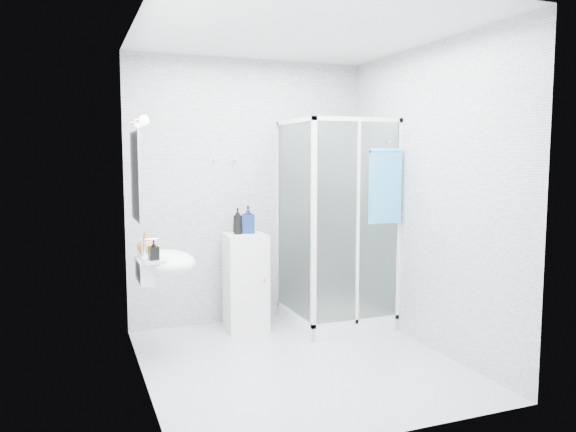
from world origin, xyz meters
name	(u,v)px	position (x,y,z in m)	size (l,w,h in m)	color
room	(298,202)	(0.00, 0.00, 1.30)	(2.40, 2.60, 2.60)	#BABFC1
shower_enclosure	(332,281)	(0.67, 0.77, 0.45)	(0.90, 0.95, 2.00)	white
wall_basin	(163,263)	(-0.99, 0.45, 0.80)	(0.46, 0.56, 0.35)	white
mirror	(135,176)	(-1.19, 0.45, 1.50)	(0.02, 0.60, 0.70)	white
vanity_lights	(140,122)	(-1.14, 0.45, 1.92)	(0.10, 0.40, 0.08)	silver
wall_hooks	(225,160)	(-0.25, 1.26, 1.62)	(0.23, 0.06, 0.03)	silver
storage_cabinet	(246,282)	(-0.13, 1.01, 0.46)	(0.40, 0.42, 0.92)	silver
hand_towel	(385,184)	(1.00, 0.36, 1.40)	(0.32, 0.05, 0.68)	#358EC9
shampoo_bottle_a	(238,221)	(-0.20, 1.03, 1.04)	(0.10, 0.10, 0.25)	black
shampoo_bottle_b	(248,219)	(-0.08, 1.05, 1.05)	(0.12, 0.12, 0.27)	#0D2051
soap_dispenser_orange	(145,243)	(-1.11, 0.58, 0.95)	(0.14, 0.14, 0.18)	#CA6D17
soap_dispenser_black	(154,250)	(-1.08, 0.27, 0.94)	(0.07, 0.07, 0.16)	black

